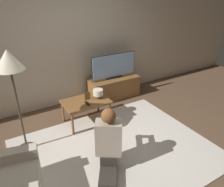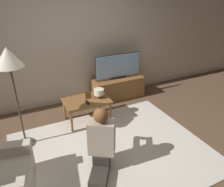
{
  "view_description": "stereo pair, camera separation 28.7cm",
  "coord_description": "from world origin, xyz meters",
  "px_view_note": "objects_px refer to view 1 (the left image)",
  "views": [
    {
      "loc": [
        -1.39,
        -2.21,
        2.24
      ],
      "look_at": [
        0.33,
        0.68,
        0.61
      ],
      "focal_mm": 35.0,
      "sensor_mm": 36.0,
      "label": 1
    },
    {
      "loc": [
        -1.13,
        -2.34,
        2.24
      ],
      "look_at": [
        0.33,
        0.68,
        0.61
      ],
      "focal_mm": 35.0,
      "sensor_mm": 36.0,
      "label": 2
    }
  ],
  "objects_px": {
    "floor_lamp": "(10,67)",
    "person_kneeling": "(109,141)",
    "coffee_table": "(86,103)",
    "tv": "(114,66)",
    "table_lamp": "(98,93)"
  },
  "relations": [
    {
      "from": "tv",
      "to": "floor_lamp",
      "type": "xyz_separation_m",
      "value": [
        -2.07,
        -0.84,
        0.59
      ]
    },
    {
      "from": "tv",
      "to": "person_kneeling",
      "type": "bearing_deg",
      "value": -122.97
    },
    {
      "from": "tv",
      "to": "table_lamp",
      "type": "xyz_separation_m",
      "value": [
        -0.71,
        -0.63,
        -0.2
      ]
    },
    {
      "from": "coffee_table",
      "to": "person_kneeling",
      "type": "relative_size",
      "value": 0.87
    },
    {
      "from": "coffee_table",
      "to": "floor_lamp",
      "type": "distance_m",
      "value": 1.48
    },
    {
      "from": "person_kneeling",
      "to": "floor_lamp",
      "type": "bearing_deg",
      "value": -15.25
    },
    {
      "from": "coffee_table",
      "to": "table_lamp",
      "type": "distance_m",
      "value": 0.28
    },
    {
      "from": "floor_lamp",
      "to": "person_kneeling",
      "type": "distance_m",
      "value": 1.59
    },
    {
      "from": "floor_lamp",
      "to": "table_lamp",
      "type": "xyz_separation_m",
      "value": [
        1.36,
        0.22,
        -0.79
      ]
    },
    {
      "from": "coffee_table",
      "to": "person_kneeling",
      "type": "xyz_separation_m",
      "value": [
        -0.24,
        -1.22,
        0.07
      ]
    },
    {
      "from": "coffee_table",
      "to": "floor_lamp",
      "type": "xyz_separation_m",
      "value": [
        -1.12,
        -0.23,
        0.94
      ]
    },
    {
      "from": "tv",
      "to": "person_kneeling",
      "type": "height_order",
      "value": "tv"
    },
    {
      "from": "tv",
      "to": "table_lamp",
      "type": "height_order",
      "value": "tv"
    },
    {
      "from": "coffee_table",
      "to": "tv",
      "type": "bearing_deg",
      "value": 32.76
    },
    {
      "from": "floor_lamp",
      "to": "person_kneeling",
      "type": "height_order",
      "value": "floor_lamp"
    }
  ]
}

